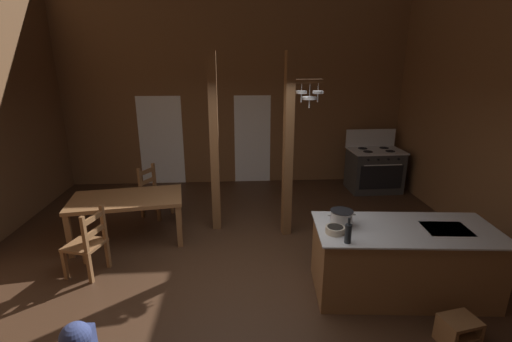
# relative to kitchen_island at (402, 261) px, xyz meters

# --- Properties ---
(ground_plane) EXTENTS (8.49, 9.15, 0.10)m
(ground_plane) POSITION_rel_kitchen_island_xyz_m (-2.00, 0.25, -0.49)
(ground_plane) COLOR #382316
(wall_back) EXTENTS (8.49, 0.14, 4.60)m
(wall_back) POSITION_rel_kitchen_island_xyz_m (-2.00, 4.50, 1.86)
(wall_back) COLOR brown
(wall_back) RESTS_ON ground_plane
(glazed_door_back_left) EXTENTS (1.00, 0.01, 2.05)m
(glazed_door_back_left) POSITION_rel_kitchen_island_xyz_m (-3.73, 4.43, 0.58)
(glazed_door_back_left) COLOR white
(glazed_door_back_left) RESTS_ON ground_plane
(glazed_panel_back_right) EXTENTS (0.84, 0.01, 2.05)m
(glazed_panel_back_right) POSITION_rel_kitchen_island_xyz_m (-1.62, 4.43, 0.58)
(glazed_panel_back_right) COLOR white
(glazed_panel_back_right) RESTS_ON ground_plane
(kitchen_island) EXTENTS (2.23, 1.14, 0.88)m
(kitchen_island) POSITION_rel_kitchen_island_xyz_m (0.00, 0.00, 0.00)
(kitchen_island) COLOR brown
(kitchen_island) RESTS_ON ground_plane
(stove_range) EXTENTS (1.16, 0.85, 1.32)m
(stove_range) POSITION_rel_kitchen_island_xyz_m (1.06, 3.65, 0.04)
(stove_range) COLOR #303030
(stove_range) RESTS_ON ground_plane
(support_post_with_pot_rack) EXTENTS (0.62, 0.25, 2.95)m
(support_post_with_pot_rack) POSITION_rel_kitchen_island_xyz_m (-1.17, 1.69, 1.13)
(support_post_with_pot_rack) COLOR brown
(support_post_with_pot_rack) RESTS_ON ground_plane
(support_post_center) EXTENTS (0.14, 0.14, 2.95)m
(support_post_center) POSITION_rel_kitchen_island_xyz_m (-2.37, 1.95, 1.03)
(support_post_center) COLOR brown
(support_post_center) RESTS_ON ground_plane
(step_stool) EXTENTS (0.41, 0.34, 0.30)m
(step_stool) POSITION_rel_kitchen_island_xyz_m (0.21, -0.88, -0.26)
(step_stool) COLOR brown
(step_stool) RESTS_ON ground_plane
(dining_table) EXTENTS (1.82, 1.14, 0.74)m
(dining_table) POSITION_rel_kitchen_island_xyz_m (-3.76, 1.61, 0.21)
(dining_table) COLOR brown
(dining_table) RESTS_ON ground_plane
(ladderback_chair_near_window) EXTENTS (0.55, 0.55, 0.95)m
(ladderback_chair_near_window) POSITION_rel_kitchen_island_xyz_m (-4.04, 0.66, 0.01)
(ladderback_chair_near_window) COLOR brown
(ladderback_chair_near_window) RESTS_ON ground_plane
(ladderback_chair_by_post) EXTENTS (0.60, 0.60, 0.95)m
(ladderback_chair_by_post) POSITION_rel_kitchen_island_xyz_m (-3.56, 2.58, 0.01)
(ladderback_chair_by_post) COLOR brown
(ladderback_chair_by_post) RESTS_ON ground_plane
(stockpot_on_counter) EXTENTS (0.34, 0.28, 0.19)m
(stockpot_on_counter) POSITION_rel_kitchen_island_xyz_m (-0.77, 0.13, 0.54)
(stockpot_on_counter) COLOR #B7BABF
(stockpot_on_counter) RESTS_ON kitchen_island
(mixing_bowl_on_counter) EXTENTS (0.22, 0.22, 0.08)m
(mixing_bowl_on_counter) POSITION_rel_kitchen_island_xyz_m (-0.90, -0.07, 0.48)
(mixing_bowl_on_counter) COLOR #B2A893
(mixing_bowl_on_counter) RESTS_ON kitchen_island
(bottle_tall_on_counter) EXTENTS (0.07, 0.07, 0.30)m
(bottle_tall_on_counter) POSITION_rel_kitchen_island_xyz_m (-0.82, -0.30, 0.56)
(bottle_tall_on_counter) COLOR #1E2328
(bottle_tall_on_counter) RESTS_ON kitchen_island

